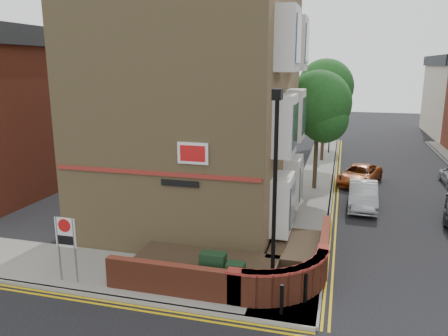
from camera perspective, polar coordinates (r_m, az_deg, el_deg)
ground at (r=13.34m, az=-1.80°, el=-18.60°), size 120.00×120.00×0.00m
pavement_corner at (r=15.74m, az=-12.75°, el=-13.42°), size 13.00×3.00×0.12m
pavement_main at (r=27.75m, az=11.96°, el=-1.60°), size 2.00×32.00×0.12m
kerb_side at (r=14.60m, az=-15.59°, el=-15.84°), size 13.00×0.15×0.12m
kerb_main_near at (r=27.72m, az=14.03°, el=-1.72°), size 0.15×32.00×0.12m
yellow_lines_side at (r=14.44m, az=-16.10°, el=-16.47°), size 13.00×0.28×0.01m
yellow_lines_main at (r=27.73m, az=14.53°, el=-1.86°), size 0.28×32.00×0.01m
corner_building at (r=19.84m, az=-3.04°, el=10.90°), size 8.95×10.40×13.60m
garden_wall at (r=15.44m, az=1.00°, el=-13.87°), size 6.80×6.00×1.20m
lamppost at (r=12.70m, az=6.62°, el=-3.76°), size 0.25×0.50×6.30m
utility_cabinet_large at (r=14.16m, az=-1.43°, el=-13.27°), size 0.80×0.45×1.20m
utility_cabinet_small at (r=13.73m, az=1.50°, el=-14.39°), size 0.55×0.40×1.10m
bollard_near at (r=13.03m, az=7.54°, el=-16.65°), size 0.11×0.11×0.90m
bollard_far at (r=13.67m, az=10.60°, el=-15.23°), size 0.11×0.11×0.90m
zone_sign at (r=15.08m, az=-19.96°, el=-8.55°), size 0.72×0.07×2.20m
tree_near at (r=25.01m, az=12.19°, el=7.61°), size 3.64×3.65×6.70m
tree_mid at (r=32.95m, az=13.07°, el=9.73°), size 4.03×4.03×7.42m
tree_far at (r=40.94m, az=13.55°, el=9.94°), size 3.81×3.81×7.00m
traffic_light_assembly at (r=36.09m, az=13.72°, el=6.12°), size 0.20×0.16×4.20m
silver_car_near at (r=23.16m, az=17.68°, el=-3.40°), size 1.46×3.97×1.30m
red_car_main at (r=27.67m, az=17.30°, el=-0.84°), size 3.05×4.58×1.17m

